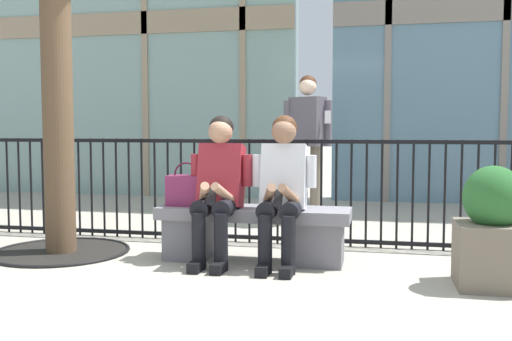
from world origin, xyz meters
The scene contains 8 objects.
ground_plane centered at (0.00, 0.00, 0.00)m, with size 60.00×60.00×0.00m, color #A8A091.
stone_bench centered at (0.00, 0.00, 0.27)m, with size 1.60×0.44×0.45m.
seated_person_with_phone centered at (-0.26, -0.13, 0.65)m, with size 0.52×0.66×1.21m.
seated_person_companion centered at (0.26, -0.13, 0.65)m, with size 0.52×0.66×1.21m.
handbag_on_bench centered at (-0.58, -0.01, 0.58)m, with size 0.31×0.19×0.37m.
bystander_at_railing centered at (0.20, 1.97, 1.00)m, with size 0.55×0.36×1.71m.
plaza_railing centered at (0.00, 0.75, 0.51)m, with size 9.03×0.04×1.00m.
planter centered at (1.79, -0.43, 0.39)m, with size 0.48×0.48×0.85m.
Camera 1 is at (1.03, -4.65, 1.11)m, focal length 40.57 mm.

